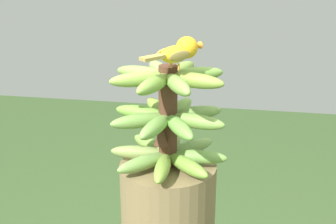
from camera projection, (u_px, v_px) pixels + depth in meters
banana_bunch at (168, 117)px, 1.19m from camera, size 0.32×0.32×0.27m
perched_bird at (180, 51)px, 1.11m from camera, size 0.16×0.13×0.07m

